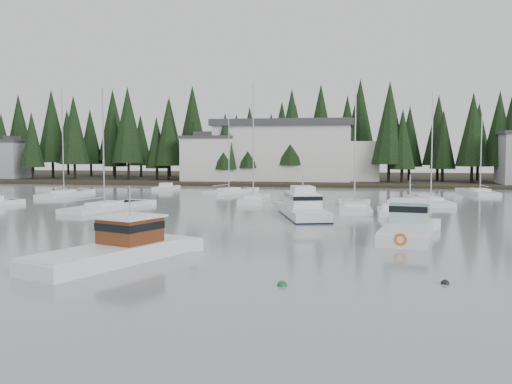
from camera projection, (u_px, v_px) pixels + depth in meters
ground at (124, 302)px, 21.98m from camera, size 260.00×260.00×0.00m
far_shore_land at (317, 179)px, 117.10m from camera, size 240.00×54.00×1.00m
conifer_treeline at (313, 182)px, 106.31m from camera, size 200.00×22.00×20.00m
house_west at (209, 157)px, 102.39m from camera, size 9.54×7.42×8.75m
house_far_west at (6, 158)px, 112.03m from camera, size 8.48×7.42×8.25m
harbor_inn at (295, 151)px, 102.84m from camera, size 29.50×11.50×10.90m
lobster_boat_brown at (111, 253)px, 29.89m from camera, size 6.52×9.60×4.50m
cabin_cruiser_center at (303, 210)px, 50.19m from camera, size 5.66×10.29×4.22m
lobster_boat_teal at (408, 229)px, 38.29m from camera, size 4.35×8.98×4.79m
sailboat_1 at (253, 201)px, 65.29m from camera, size 3.60×9.71×13.86m
sailboat_4 at (105, 209)px, 56.62m from camera, size 4.92×11.05×12.55m
sailboat_5 at (354, 209)px, 56.40m from camera, size 3.45×10.83×13.25m
sailboat_8 at (64, 195)px, 73.44m from camera, size 2.56×9.98×14.41m
sailboat_9 at (431, 203)px, 63.12m from camera, size 4.08×10.31×12.85m
sailboat_10 at (480, 194)px, 76.63m from camera, size 3.78×8.82×11.98m
sailboat_11 at (229, 193)px, 78.01m from camera, size 5.48×10.56×11.45m
runabout_1 at (390, 213)px, 52.15m from camera, size 2.24×5.21×1.42m
runabout_3 at (166, 189)px, 85.54m from camera, size 2.40×5.82×1.42m
mooring_buoy_green at (282, 286)px, 24.71m from camera, size 0.45×0.45×0.45m
mooring_buoy_dark at (445, 284)px, 25.07m from camera, size 0.38×0.38×0.38m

